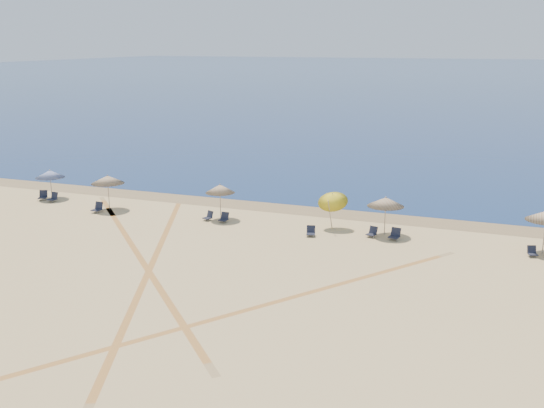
{
  "coord_description": "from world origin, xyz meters",
  "views": [
    {
      "loc": [
        13.96,
        -17.69,
        11.63
      ],
      "look_at": [
        0.0,
        20.0,
        1.3
      ],
      "focal_mm": 42.13,
      "sensor_mm": 36.0,
      "label": 1
    }
  ],
  "objects": [
    {
      "name": "umbrella_4",
      "position": [
        7.4,
        19.98,
        2.1
      ],
      "size": [
        2.24,
        2.24,
        2.45
      ],
      "color": "gray",
      "rests_on": "ground"
    },
    {
      "name": "umbrella_2",
      "position": [
        -3.59,
        19.76,
        2.09
      ],
      "size": [
        1.95,
        1.95,
        2.43
      ],
      "color": "gray",
      "rests_on": "ground"
    },
    {
      "name": "chair_6",
      "position": [
        6.77,
        19.34,
        0.28
      ],
      "size": [
        0.67,
        0.73,
        0.63
      ],
      "rotation": [
        0.0,
        0.0,
        -0.29
      ],
      "color": "black",
      "rests_on": "ground"
    },
    {
      "name": "chair_2",
      "position": [
        -12.36,
        18.36,
        0.31
      ],
      "size": [
        0.63,
        0.73,
        0.71
      ],
      "rotation": [
        0.0,
        0.0,
        -0.06
      ],
      "color": "black",
      "rests_on": "ground"
    },
    {
      "name": "umbrella_0",
      "position": [
        -18.02,
        20.55,
        1.9
      ],
      "size": [
        2.16,
        2.16,
        2.24
      ],
      "color": "gray",
      "rests_on": "ground"
    },
    {
      "name": "chair_8",
      "position": [
        15.85,
        18.83,
        0.26
      ],
      "size": [
        0.63,
        0.69,
        0.59
      ],
      "rotation": [
        0.0,
        0.0,
        0.3
      ],
      "color": "black",
      "rests_on": "ground"
    },
    {
      "name": "tire_tracks",
      "position": [
        -1.58,
        9.24,
        0.0
      ],
      "size": [
        48.19,
        45.62,
        0.0
      ],
      "color": "tan",
      "rests_on": "ground"
    },
    {
      "name": "chair_0",
      "position": [
        -18.37,
        19.98,
        0.31
      ],
      "size": [
        0.8,
        0.86,
        0.7
      ],
      "rotation": [
        0.0,
        0.0,
        0.41
      ],
      "color": "black",
      "rests_on": "ground"
    },
    {
      "name": "ocean",
      "position": [
        0.0,
        225.0,
        0.01
      ],
      "size": [
        500.0,
        500.0,
        0.0
      ],
      "primitive_type": "plane",
      "color": "#0C2151",
      "rests_on": "ground"
    },
    {
      "name": "chair_4",
      "position": [
        -3.06,
        19.16,
        0.28
      ],
      "size": [
        0.56,
        0.65,
        0.65
      ],
      "rotation": [
        0.0,
        0.0,
        -0.04
      ],
      "color": "black",
      "rests_on": "ground"
    },
    {
      "name": "umbrella_1",
      "position": [
        -12.06,
        19.32,
        2.16
      ],
      "size": [
        2.31,
        2.31,
        2.5
      ],
      "color": "gray",
      "rests_on": "ground"
    },
    {
      "name": "chair_5",
      "position": [
        3.21,
        18.2,
        0.28
      ],
      "size": [
        0.66,
        0.73,
        0.63
      ],
      "rotation": [
        0.0,
        0.0,
        0.26
      ],
      "color": "black",
      "rests_on": "ground"
    },
    {
      "name": "chair_1",
      "position": [
        -17.28,
        19.78,
        0.31
      ],
      "size": [
        0.66,
        0.75,
        0.7
      ],
      "rotation": [
        0.0,
        0.0,
        -0.13
      ],
      "color": "black",
      "rests_on": "ground"
    },
    {
      "name": "chair_7",
      "position": [
        8.17,
        19.24,
        0.31
      ],
      "size": [
        0.71,
        0.79,
        0.71
      ],
      "rotation": [
        0.0,
        0.0,
        -0.21
      ],
      "color": "black",
      "rests_on": "ground"
    },
    {
      "name": "chair_3",
      "position": [
        -4.21,
        19.21,
        0.27
      ],
      "size": [
        0.71,
        0.76,
        0.62
      ],
      "rotation": [
        0.0,
        0.0,
        -0.43
      ],
      "color": "black",
      "rests_on": "ground"
    },
    {
      "name": "ground",
      "position": [
        0.0,
        0.0,
        0.0
      ],
      "size": [
        160.0,
        160.0,
        0.0
      ],
      "primitive_type": "plane",
      "color": "tan",
      "rests_on": "ground"
    },
    {
      "name": "umbrella_3",
      "position": [
        4.01,
        20.15,
        1.99
      ],
      "size": [
        1.9,
        2.05,
        2.69
      ],
      "color": "gray",
      "rests_on": "ground"
    },
    {
      "name": "wet_sand",
      "position": [
        0.0,
        24.0,
        0.0
      ],
      "size": [
        500.0,
        500.0,
        0.0
      ],
      "primitive_type": "plane",
      "color": "olive",
      "rests_on": "ground"
    }
  ]
}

